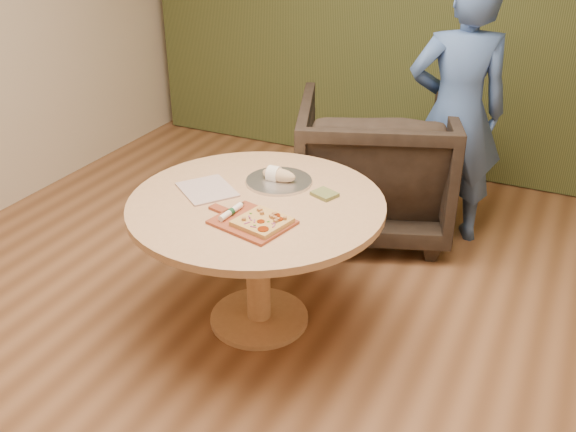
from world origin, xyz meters
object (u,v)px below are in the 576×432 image
at_px(flatbread_pizza, 263,222).
at_px(person_standing, 456,114).
at_px(cutlery_roll, 231,212).
at_px(serving_tray, 279,181).
at_px(bread_roll, 277,175).
at_px(pedestal_table, 257,225).
at_px(pizza_paddle, 251,222).
at_px(armchair, 374,160).

bearing_deg(flatbread_pizza, person_standing, 72.18).
distance_m(cutlery_roll, serving_tray, 0.46).
bearing_deg(cutlery_roll, serving_tray, 90.68).
bearing_deg(bread_roll, flatbread_pizza, -71.46).
bearing_deg(pedestal_table, pizza_paddle, -68.04).
distance_m(pizza_paddle, bread_roll, 0.48).
height_order(cutlery_roll, serving_tray, cutlery_roll).
xyz_separation_m(pedestal_table, cutlery_roll, (-0.02, -0.21, 0.17)).
bearing_deg(cutlery_roll, flatbread_pizza, -0.93).
relative_size(serving_tray, person_standing, 0.20).
distance_m(armchair, person_standing, 0.62).
distance_m(pedestal_table, serving_tray, 0.29).
bearing_deg(pedestal_table, cutlery_roll, -96.51).
bearing_deg(bread_roll, serving_tray, -0.00).
relative_size(pizza_paddle, armchair, 0.46).
relative_size(pizza_paddle, bread_roll, 2.44).
bearing_deg(armchair, pedestal_table, 61.16).
xyz_separation_m(pizza_paddle, armchair, (0.11, 1.52, -0.24)).
xyz_separation_m(cutlery_roll, armchair, (0.22, 1.51, -0.27)).
height_order(pizza_paddle, armchair, armchair).
height_order(flatbread_pizza, armchair, armchair).
distance_m(bread_roll, armchair, 1.11).
height_order(pizza_paddle, person_standing, person_standing).
height_order(pedestal_table, pizza_paddle, pizza_paddle).
height_order(flatbread_pizza, serving_tray, flatbread_pizza).
distance_m(pedestal_table, bread_roll, 0.31).
relative_size(pedestal_table, pizza_paddle, 2.80).
xyz_separation_m(flatbread_pizza, person_standing, (0.53, 1.64, 0.10)).
height_order(serving_tray, person_standing, person_standing).
relative_size(bread_roll, armchair, 0.19).
height_order(pizza_paddle, serving_tray, serving_tray).
bearing_deg(pizza_paddle, bread_roll, 114.23).
distance_m(cutlery_roll, armchair, 1.55).
xyz_separation_m(pedestal_table, serving_tray, (0.01, 0.25, 0.15)).
distance_m(pizza_paddle, serving_tray, 0.48).
xyz_separation_m(pedestal_table, person_standing, (0.68, 1.41, 0.26)).
relative_size(pedestal_table, armchair, 1.28).
xyz_separation_m(flatbread_pizza, serving_tray, (-0.15, 0.48, -0.02)).
height_order(pedestal_table, bread_roll, bread_roll).
relative_size(cutlery_roll, bread_roll, 1.03).
height_order(pizza_paddle, cutlery_roll, cutlery_roll).
bearing_deg(flatbread_pizza, serving_tray, 107.57).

